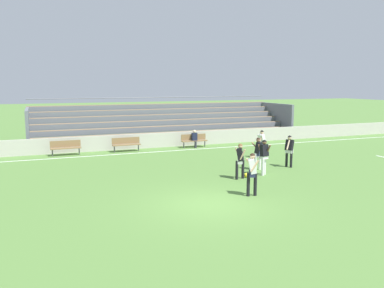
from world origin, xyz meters
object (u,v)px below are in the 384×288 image
object	(u,v)px
spectator_seated	(195,137)
soccer_ball	(246,175)
player_dark_on_ball	(258,151)
player_dark_wide_right	(289,148)
bleacher_stand	(166,122)
player_dark_trailing_run	(240,158)
player_dark_challenging	(264,154)
player_white_wide_left	(262,142)
bench_centre_sideline	(66,146)
bench_near_bin	(126,143)
bench_near_wall_gap	(194,139)
player_white_overlapping	(252,170)

from	to	relation	value
spectator_seated	soccer_ball	bearing A→B (deg)	-96.47
player_dark_on_ball	player_dark_wide_right	size ratio (longest dim) A/B	0.99
bleacher_stand	player_dark_trailing_run	distance (m)	13.47
player_dark_challenging	soccer_ball	xyz separation A→B (m)	(-1.03, -0.16, -0.91)
player_dark_trailing_run	player_white_wide_left	bearing A→B (deg)	48.31
player_dark_challenging	player_dark_wide_right	bearing A→B (deg)	25.99
player_dark_challenging	player_dark_on_ball	world-z (taller)	player_dark_challenging
bench_centre_sideline	bench_near_bin	xyz separation A→B (m)	(3.73, 0.00, 0.00)
bench_near_wall_gap	player_dark_on_ball	size ratio (longest dim) A/B	1.08
bench_near_bin	player_white_overlapping	size ratio (longest dim) A/B	1.06
player_dark_challenging	player_dark_wide_right	size ratio (longest dim) A/B	1.02
player_dark_trailing_run	bleacher_stand	bearing A→B (deg)	86.61
player_dark_trailing_run	bench_near_wall_gap	bearing A→B (deg)	81.20
player_dark_on_ball	player_white_wide_left	bearing A→B (deg)	55.32
bench_near_wall_gap	spectator_seated	size ratio (longest dim) A/B	1.49
player_white_wide_left	bench_near_wall_gap	bearing A→B (deg)	113.52
player_dark_on_ball	player_white_overlapping	distance (m)	4.78
player_dark_wide_right	player_dark_on_ball	bearing A→B (deg)	179.64
bleacher_stand	player_white_overlapping	size ratio (longest dim) A/B	11.84
bleacher_stand	soccer_ball	distance (m)	13.39
bench_centre_sideline	player_dark_on_ball	distance (m)	11.80
bleacher_stand	player_dark_trailing_run	world-z (taller)	bleacher_stand
player_white_wide_left	player_dark_on_ball	size ratio (longest dim) A/B	0.99
player_dark_on_ball	soccer_ball	size ratio (longest dim) A/B	7.55
bench_near_bin	player_dark_on_ball	size ratio (longest dim) A/B	1.08
bleacher_stand	player_dark_challenging	xyz separation A→B (m)	(0.65, -13.16, -0.38)
bench_centre_sideline	spectator_seated	xyz separation A→B (m)	(8.44, -0.12, 0.16)
player_white_wide_left	player_dark_wide_right	xyz separation A→B (m)	(-0.03, -2.77, 0.03)
bench_centre_sideline	bench_near_bin	size ratio (longest dim) A/B	1.00
bench_centre_sideline	player_dark_on_ball	world-z (taller)	player_dark_on_ball
bench_near_bin	player_dark_challenging	distance (m)	10.14
player_dark_wide_right	player_dark_challenging	bearing A→B (deg)	-154.01
player_dark_challenging	player_dark_wide_right	xyz separation A→B (m)	(2.19, 1.07, -0.02)
spectator_seated	player_dark_on_ball	size ratio (longest dim) A/B	0.73
player_white_wide_left	player_dark_wide_right	world-z (taller)	player_dark_wide_right
soccer_ball	spectator_seated	bearing A→B (deg)	83.53
bench_near_wall_gap	player_dark_challenging	world-z (taller)	player_dark_challenging
spectator_seated	player_dark_trailing_run	world-z (taller)	player_dark_trailing_run
player_dark_trailing_run	player_dark_challenging	world-z (taller)	player_dark_challenging
player_dark_challenging	player_white_overlapping	world-z (taller)	player_dark_challenging
player_dark_trailing_run	player_white_overlapping	distance (m)	2.76
player_dark_trailing_run	player_dark_on_ball	bearing A→B (deg)	37.68
bench_near_wall_gap	player_white_overlapping	bearing A→B (deg)	-101.09
bleacher_stand	bench_near_bin	size ratio (longest dim) A/B	11.16
bench_near_wall_gap	spectator_seated	distance (m)	0.19
bench_near_bin	player_dark_wide_right	xyz separation A→B (m)	(6.91, -7.90, 0.45)
spectator_seated	player_dark_wide_right	distance (m)	8.09
bleacher_stand	bench_near_bin	distance (m)	5.92
player_dark_trailing_run	player_white_overlapping	xyz separation A→B (m)	(-0.89, -2.62, 0.04)
bench_centre_sideline	bench_near_bin	world-z (taller)	same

